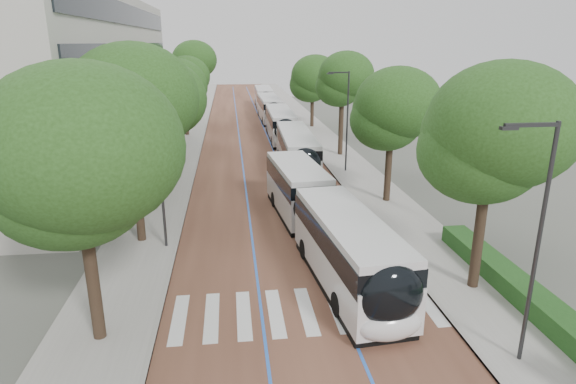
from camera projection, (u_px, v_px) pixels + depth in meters
name	position (u px, v px, depth m)	size (l,w,h in m)	color
ground	(305.00, 325.00, 18.25)	(160.00, 160.00, 0.00)	#51544C
road	(253.00, 134.00, 56.15)	(11.00, 140.00, 0.02)	brown
sidewalk_left	(187.00, 135.00, 55.28)	(4.00, 140.00, 0.12)	gray
sidewalk_right	(316.00, 132.00, 57.00)	(4.00, 140.00, 0.12)	gray
kerb_left	(204.00, 135.00, 55.50)	(0.20, 140.00, 0.14)	gray
kerb_right	(300.00, 133.00, 56.78)	(0.20, 140.00, 0.14)	gray
zebra_crossing	(306.00, 310.00, 19.21)	(10.55, 3.60, 0.01)	silver
lane_line_left	(239.00, 134.00, 55.97)	(0.12, 126.00, 0.01)	blue
lane_line_right	(266.00, 134.00, 56.33)	(0.12, 126.00, 0.01)	blue
office_building	(27.00, 83.00, 40.47)	(18.11, 40.00, 14.00)	#BBB7AD
hedge	(531.00, 298.00, 19.14)	(1.20, 14.00, 0.80)	#194417
streetlight_near	(535.00, 228.00, 14.73)	(1.82, 0.20, 8.00)	#2B2C2E
streetlight_far	(345.00, 114.00, 38.42)	(1.82, 0.20, 8.00)	#2B2C2E
lamp_post_left	(160.00, 172.00, 23.91)	(0.14, 0.14, 8.00)	#2B2C2E
trees_left	(165.00, 92.00, 37.41)	(6.42, 61.33, 10.00)	black
trees_right	(359.00, 96.00, 38.17)	(5.98, 47.94, 9.09)	black
lead_bus	(323.00, 221.00, 24.33)	(4.18, 18.55, 3.20)	black
bus_queued_0	(297.00, 152.00, 39.54)	(2.89, 12.47, 3.20)	silver
bus_queued_1	(281.00, 125.00, 52.48)	(2.73, 12.44, 3.20)	silver
bus_queued_2	(270.00, 109.00, 65.30)	(2.68, 12.43, 3.20)	silver
bus_queued_3	(264.00, 98.00, 78.08)	(2.75, 12.44, 3.20)	silver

